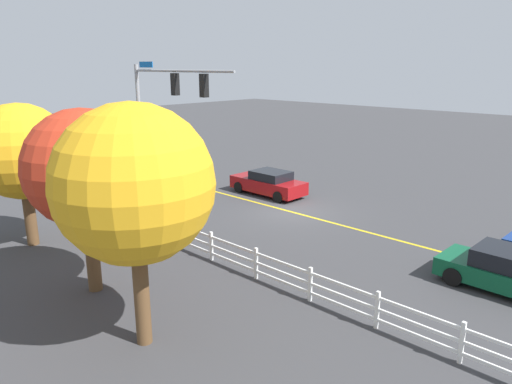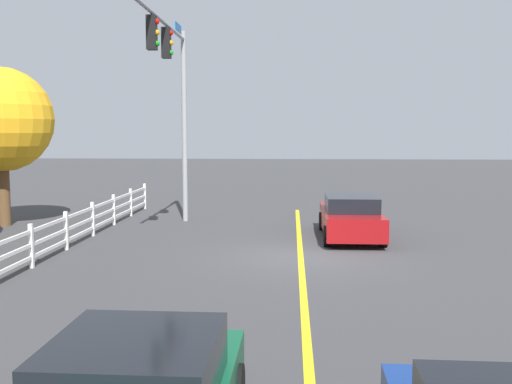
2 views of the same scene
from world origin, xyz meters
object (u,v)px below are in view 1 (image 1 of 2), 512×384
Objects in this scene: tree_0 at (22,152)px; car_2 at (509,272)px; tree_2 at (134,185)px; car_0 at (269,183)px; tree_1 at (84,169)px.

car_2 is at bearing -149.93° from tree_0.
car_2 is 12.34m from tree_2.
car_0 is 14.32m from car_2.
tree_1 is (-5.75, 0.27, 0.20)m from tree_0.
car_2 is at bearing -136.80° from tree_1.
tree_2 is at bearing -120.85° from car_2.
car_0 is 0.75× the size of tree_1.
tree_0 is (1.87, 12.64, 3.23)m from car_0.
car_2 is 0.74× the size of tree_1.
tree_2 is (-7.73, 13.55, 3.71)m from car_0.
car_2 is 14.15m from tree_1.
tree_2 is (6.15, 10.03, 3.73)m from car_2.
tree_2 reaches higher than tree_1.
tree_1 is at bearing 177.31° from tree_0.
tree_2 is at bearing 170.59° from tree_1.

